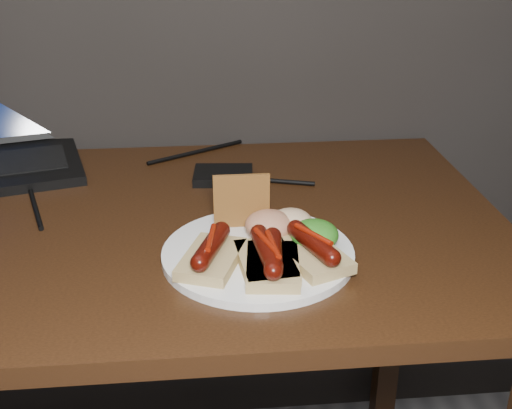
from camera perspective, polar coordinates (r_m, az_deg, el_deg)
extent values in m
cube|color=#381E0E|center=(1.07, -16.14, -2.42)|extent=(1.40, 0.70, 0.03)
cube|color=#381E0E|center=(1.56, 12.07, -8.56)|extent=(0.05, 0.05, 0.72)
cube|color=black|center=(1.18, -2.92, 2.60)|extent=(0.11, 0.09, 0.02)
cylinder|color=black|center=(1.13, -19.06, -0.14)|extent=(0.06, 0.17, 0.01)
cylinder|color=black|center=(1.31, -5.35, 4.67)|extent=(0.19, 0.12, 0.01)
cylinder|color=black|center=(1.17, 1.83, 2.10)|extent=(0.14, 0.05, 0.01)
cylinder|color=white|center=(0.92, 0.18, -4.40)|extent=(0.35, 0.35, 0.01)
cube|color=tan|center=(0.88, -3.98, -4.85)|extent=(0.11, 0.13, 0.02)
cylinder|color=#500E05|center=(0.87, -4.02, -3.68)|extent=(0.06, 0.10, 0.02)
sphere|color=#500E05|center=(0.83, -5.05, -5.20)|extent=(0.03, 0.02, 0.02)
sphere|color=#500E05|center=(0.91, -3.09, -2.30)|extent=(0.03, 0.02, 0.02)
cylinder|color=maroon|center=(0.87, -4.05, -2.96)|extent=(0.02, 0.07, 0.01)
cube|color=tan|center=(0.87, 0.89, -5.16)|extent=(0.08, 0.12, 0.02)
cylinder|color=#500E05|center=(0.86, 0.89, -3.99)|extent=(0.03, 0.10, 0.02)
sphere|color=#500E05|center=(0.82, 1.60, -5.56)|extent=(0.03, 0.02, 0.02)
sphere|color=#500E05|center=(0.90, 0.26, -2.55)|extent=(0.03, 0.02, 0.02)
cylinder|color=maroon|center=(0.86, 0.90, -3.26)|extent=(0.03, 0.07, 0.01)
cube|color=tan|center=(0.89, 5.04, -4.55)|extent=(0.11, 0.13, 0.02)
cylinder|color=#500E05|center=(0.88, 5.09, -3.39)|extent=(0.06, 0.10, 0.02)
sphere|color=#500E05|center=(0.85, 6.77, -4.74)|extent=(0.03, 0.02, 0.02)
sphere|color=#500E05|center=(0.92, 3.54, -2.13)|extent=(0.03, 0.02, 0.02)
cylinder|color=maroon|center=(0.88, 5.12, -2.67)|extent=(0.04, 0.06, 0.01)
cube|color=tan|center=(0.86, 1.50, -5.49)|extent=(0.08, 0.12, 0.02)
cylinder|color=#500E05|center=(0.85, 1.51, -4.31)|extent=(0.04, 0.10, 0.02)
sphere|color=#500E05|center=(0.81, 1.54, -5.95)|extent=(0.03, 0.02, 0.02)
sphere|color=#500E05|center=(0.90, 1.48, -2.82)|extent=(0.03, 0.02, 0.02)
cylinder|color=maroon|center=(0.85, 1.52, -3.57)|extent=(0.01, 0.07, 0.01)
cube|color=#A56D2D|center=(0.97, -1.29, 0.32)|extent=(0.08, 0.01, 0.08)
ellipsoid|color=#1F5B12|center=(0.92, 5.22, -2.66)|extent=(0.07, 0.07, 0.04)
ellipsoid|color=#A62110|center=(0.95, 1.18, -1.82)|extent=(0.07, 0.07, 0.04)
ellipsoid|color=beige|center=(0.96, 3.12, -1.52)|extent=(0.06, 0.06, 0.04)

